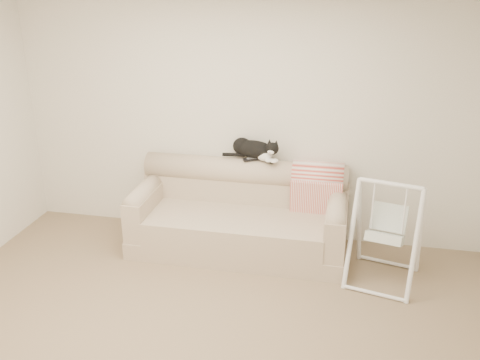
{
  "coord_description": "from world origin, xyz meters",
  "views": [
    {
      "loc": [
        1.03,
        -3.33,
        2.74
      ],
      "look_at": [
        0.06,
        1.27,
        0.9
      ],
      "focal_mm": 40.0,
      "sensor_mm": 36.0,
      "label": 1
    }
  ],
  "objects_px": {
    "tuxedo_cat": "(254,149)",
    "baby_swing": "(386,232)",
    "remote_b": "(268,161)",
    "sofa": "(240,216)",
    "remote_a": "(252,159)"
  },
  "relations": [
    {
      "from": "remote_a",
      "to": "tuxedo_cat",
      "type": "relative_size",
      "value": 0.3
    },
    {
      "from": "baby_swing",
      "to": "remote_b",
      "type": "bearing_deg",
      "value": 154.06
    },
    {
      "from": "sofa",
      "to": "baby_swing",
      "type": "height_order",
      "value": "baby_swing"
    },
    {
      "from": "remote_b",
      "to": "tuxedo_cat",
      "type": "height_order",
      "value": "tuxedo_cat"
    },
    {
      "from": "remote_b",
      "to": "baby_swing",
      "type": "height_order",
      "value": "baby_swing"
    },
    {
      "from": "tuxedo_cat",
      "to": "sofa",
      "type": "bearing_deg",
      "value": -111.0
    },
    {
      "from": "sofa",
      "to": "tuxedo_cat",
      "type": "relative_size",
      "value": 3.55
    },
    {
      "from": "tuxedo_cat",
      "to": "remote_b",
      "type": "bearing_deg",
      "value": -10.99
    },
    {
      "from": "sofa",
      "to": "remote_b",
      "type": "xyz_separation_m",
      "value": [
        0.25,
        0.23,
        0.56
      ]
    },
    {
      "from": "tuxedo_cat",
      "to": "baby_swing",
      "type": "bearing_deg",
      "value": -24.46
    },
    {
      "from": "tuxedo_cat",
      "to": "remote_a",
      "type": "bearing_deg",
      "value": -127.0
    },
    {
      "from": "tuxedo_cat",
      "to": "baby_swing",
      "type": "height_order",
      "value": "tuxedo_cat"
    },
    {
      "from": "remote_b",
      "to": "tuxedo_cat",
      "type": "relative_size",
      "value": 0.26
    },
    {
      "from": "sofa",
      "to": "baby_swing",
      "type": "relative_size",
      "value": 2.19
    },
    {
      "from": "remote_b",
      "to": "tuxedo_cat",
      "type": "bearing_deg",
      "value": 169.01
    }
  ]
}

